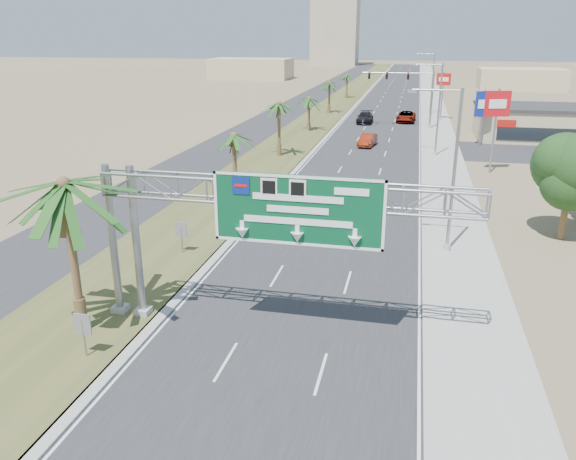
# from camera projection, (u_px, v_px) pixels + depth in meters

# --- Properties ---
(road) EXTENTS (12.00, 300.00, 0.02)m
(road) POSITION_uv_depth(u_px,v_px,m) (391.00, 99.00, 117.83)
(road) COLOR #28282B
(road) RESTS_ON ground
(sidewalk_right) EXTENTS (4.00, 300.00, 0.10)m
(sidewalk_right) POSITION_uv_depth(u_px,v_px,m) (433.00, 100.00, 116.07)
(sidewalk_right) COLOR #9E9B93
(sidewalk_right) RESTS_ON ground
(median_grass) EXTENTS (7.00, 300.00, 0.12)m
(median_grass) POSITION_uv_depth(u_px,v_px,m) (344.00, 98.00, 119.86)
(median_grass) COLOR #3E4C21
(median_grass) RESTS_ON ground
(opposing_road) EXTENTS (8.00, 300.00, 0.02)m
(opposing_road) POSITION_uv_depth(u_px,v_px,m) (312.00, 97.00, 121.32)
(opposing_road) COLOR #28282B
(opposing_road) RESTS_ON ground
(sign_gantry) EXTENTS (16.75, 1.24, 7.50)m
(sign_gantry) POSITION_uv_depth(u_px,v_px,m) (264.00, 204.00, 23.83)
(sign_gantry) COLOR gray
(sign_gantry) RESTS_ON ground
(palm_near) EXTENTS (5.70, 5.70, 8.35)m
(palm_near) POSITION_uv_depth(u_px,v_px,m) (63.00, 185.00, 23.43)
(palm_near) COLOR brown
(palm_near) RESTS_ON ground
(palm_row_b) EXTENTS (3.99, 3.99, 5.95)m
(palm_row_b) POSITION_uv_depth(u_px,v_px,m) (234.00, 137.00, 46.28)
(palm_row_b) COLOR brown
(palm_row_b) RESTS_ON ground
(palm_row_c) EXTENTS (3.99, 3.99, 6.75)m
(palm_row_c) POSITION_uv_depth(u_px,v_px,m) (279.00, 105.00, 60.78)
(palm_row_c) COLOR brown
(palm_row_c) RESTS_ON ground
(palm_row_d) EXTENTS (3.99, 3.99, 5.45)m
(palm_row_d) POSITION_uv_depth(u_px,v_px,m) (309.00, 99.00, 77.77)
(palm_row_d) COLOR brown
(palm_row_d) RESTS_ON ground
(palm_row_e) EXTENTS (3.99, 3.99, 6.15)m
(palm_row_e) POSITION_uv_depth(u_px,v_px,m) (330.00, 83.00, 95.06)
(palm_row_e) COLOR brown
(palm_row_e) RESTS_ON ground
(palm_row_f) EXTENTS (3.99, 3.99, 5.75)m
(palm_row_f) POSITION_uv_depth(u_px,v_px,m) (347.00, 76.00, 118.23)
(palm_row_f) COLOR brown
(palm_row_f) RESTS_ON ground
(streetlight_near) EXTENTS (3.27, 0.44, 10.00)m
(streetlight_near) POSITION_uv_depth(u_px,v_px,m) (450.00, 178.00, 33.69)
(streetlight_near) COLOR gray
(streetlight_near) RESTS_ON ground
(streetlight_mid) EXTENTS (3.27, 0.44, 10.00)m
(streetlight_mid) POSITION_uv_depth(u_px,v_px,m) (437.00, 114.00, 61.33)
(streetlight_mid) COLOR gray
(streetlight_mid) RESTS_ON ground
(streetlight_far) EXTENTS (3.27, 0.44, 10.00)m
(streetlight_far) POSITION_uv_depth(u_px,v_px,m) (431.00, 86.00, 94.51)
(streetlight_far) COLOR gray
(streetlight_far) RESTS_ON ground
(signal_mast) EXTENTS (10.28, 0.71, 8.00)m
(signal_mast) POSITION_uv_depth(u_px,v_px,m) (418.00, 94.00, 80.13)
(signal_mast) COLOR gray
(signal_mast) RESTS_ON ground
(store_building) EXTENTS (18.00, 10.00, 4.00)m
(store_building) POSITION_uv_depth(u_px,v_px,m) (549.00, 124.00, 72.11)
(store_building) COLOR #C4B384
(store_building) RESTS_ON ground
(oak_near) EXTENTS (4.50, 4.50, 6.80)m
(oak_near) POSITION_uv_depth(u_px,v_px,m) (571.00, 173.00, 35.85)
(oak_near) COLOR brown
(oak_near) RESTS_ON ground
(median_signback_a) EXTENTS (0.75, 0.08, 2.08)m
(median_signback_a) POSITION_uv_depth(u_px,v_px,m) (83.00, 328.00, 23.11)
(median_signback_a) COLOR gray
(median_signback_a) RESTS_ON ground
(median_signback_b) EXTENTS (0.75, 0.08, 2.08)m
(median_signback_b) POSITION_uv_depth(u_px,v_px,m) (181.00, 232.00, 34.31)
(median_signback_b) COLOR gray
(median_signback_b) RESTS_ON ground
(tower_distant) EXTENTS (20.00, 16.00, 35.00)m
(tower_distant) POSITION_uv_depth(u_px,v_px,m) (335.00, 24.00, 247.66)
(tower_distant) COLOR tan
(tower_distant) RESTS_ON ground
(building_distant_left) EXTENTS (24.00, 14.00, 6.00)m
(building_distant_left) POSITION_uv_depth(u_px,v_px,m) (251.00, 69.00, 172.16)
(building_distant_left) COLOR #C4B384
(building_distant_left) RESTS_ON ground
(building_distant_right) EXTENTS (20.00, 12.00, 5.00)m
(building_distant_right) POSITION_uv_depth(u_px,v_px,m) (521.00, 79.00, 138.50)
(building_distant_right) COLOR #C4B384
(building_distant_right) RESTS_ON ground
(car_left_lane) EXTENTS (1.81, 4.03, 1.35)m
(car_left_lane) POSITION_uv_depth(u_px,v_px,m) (324.00, 188.00, 47.08)
(car_left_lane) COLOR black
(car_left_lane) RESTS_ON ground
(car_mid_lane) EXTENTS (2.14, 4.68, 1.49)m
(car_mid_lane) POSITION_uv_depth(u_px,v_px,m) (367.00, 140.00, 68.10)
(car_mid_lane) COLOR maroon
(car_mid_lane) RESTS_ON ground
(car_right_lane) EXTENTS (3.02, 5.98, 1.62)m
(car_right_lane) POSITION_uv_depth(u_px,v_px,m) (406.00, 117.00, 86.98)
(car_right_lane) COLOR gray
(car_right_lane) RESTS_ON ground
(car_far) EXTENTS (2.37, 5.72, 1.65)m
(car_far) POSITION_uv_depth(u_px,v_px,m) (365.00, 118.00, 85.97)
(car_far) COLOR black
(car_far) RESTS_ON ground
(pole_sign_red_near) EXTENTS (2.39, 0.96, 8.08)m
(pole_sign_red_near) POSITION_uv_depth(u_px,v_px,m) (497.00, 108.00, 53.25)
(pole_sign_red_near) COLOR gray
(pole_sign_red_near) RESTS_ON ground
(pole_sign_blue) EXTENTS (2.01, 0.77, 6.68)m
(pole_sign_blue) POSITION_uv_depth(u_px,v_px,m) (484.00, 106.00, 67.44)
(pole_sign_blue) COLOR gray
(pole_sign_blue) RESTS_ON ground
(pole_sign_red_far) EXTENTS (2.14, 1.14, 7.40)m
(pole_sign_red_far) POSITION_uv_depth(u_px,v_px,m) (443.00, 83.00, 87.48)
(pole_sign_red_far) COLOR gray
(pole_sign_red_far) RESTS_ON ground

